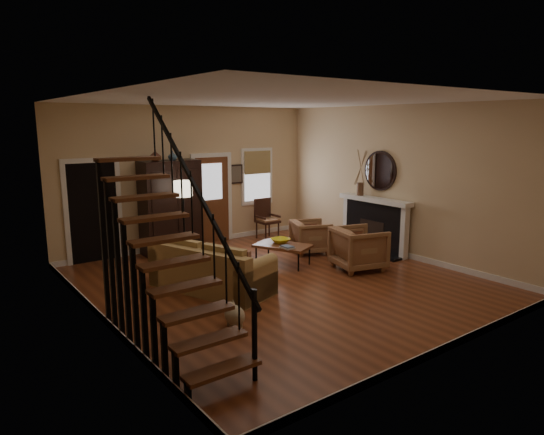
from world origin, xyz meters
TOP-DOWN VIEW (x-y plane):
  - room at (-0.41, 1.76)m, footprint 7.00×7.33m
  - staircase at (-2.78, -1.30)m, footprint 0.94×2.80m
  - fireplace at (3.13, 0.50)m, footprint 0.33×1.95m
  - armoire at (-0.70, 3.15)m, footprint 1.30×0.60m
  - vase_a at (-1.05, 3.05)m, footprint 0.24×0.24m
  - vase_b at (-0.65, 3.05)m, footprint 0.20×0.20m
  - sofa at (-1.23, 0.40)m, footprint 1.62×2.38m
  - coffee_table at (0.73, 0.88)m, footprint 1.07×1.30m
  - bowl at (0.78, 1.03)m, footprint 0.39×0.39m
  - books at (0.61, 0.58)m, footprint 0.21×0.28m
  - armchair_left at (1.78, -0.27)m, footprint 1.15×1.13m
  - armchair_right at (1.83, 1.26)m, footprint 1.05×1.04m
  - floor_lamp at (-0.75, 2.39)m, footprint 0.52×0.52m
  - side_chair at (1.85, 2.95)m, footprint 0.54×0.54m
  - dog at (-1.79, -1.24)m, footprint 0.39×0.53m

SIDE VIEW (x-z plane):
  - dog at x=-1.79m, z-range 0.00..0.35m
  - coffee_table at x=0.73m, z-range 0.00..0.43m
  - armchair_right at x=1.83m, z-range 0.00..0.74m
  - sofa at x=-1.23m, z-range 0.00..0.81m
  - armchair_left at x=1.78m, z-range 0.00..0.85m
  - books at x=0.61m, z-range 0.43..0.48m
  - bowl at x=0.78m, z-range 0.43..0.53m
  - side_chair at x=1.85m, z-range 0.00..1.02m
  - fireplace at x=3.13m, z-range -0.41..1.89m
  - floor_lamp at x=-0.75m, z-range 0.00..1.72m
  - armoire at x=-0.70m, z-range 0.00..2.10m
  - room at x=-0.41m, z-range -0.14..3.16m
  - staircase at x=-2.78m, z-range 0.00..3.20m
  - vase_b at x=-0.65m, z-range 2.10..2.31m
  - vase_a at x=-1.05m, z-range 2.10..2.35m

